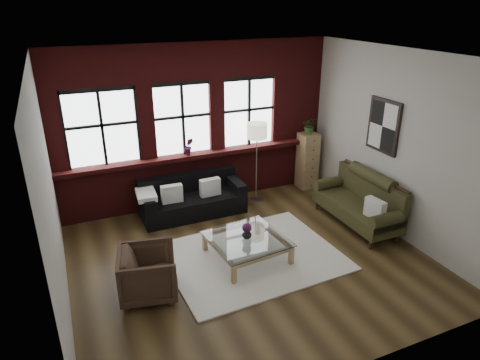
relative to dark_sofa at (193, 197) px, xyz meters
name	(u,v)px	position (x,y,z in m)	size (l,w,h in m)	color
floor	(249,259)	(0.34, -1.90, -0.36)	(5.50, 5.50, 0.00)	#3B2B15
ceiling	(251,56)	(0.34, -1.90, 2.84)	(5.50, 5.50, 0.00)	white
wall_back	(197,125)	(0.34, 0.60, 1.24)	(5.50, 5.50, 0.00)	#B8B5AB
wall_front	(356,252)	(0.34, -4.40, 1.24)	(5.50, 5.50, 0.00)	#B8B5AB
wall_left	(50,200)	(-2.41, -1.90, 1.24)	(5.00, 5.00, 0.00)	#B8B5AB
wall_right	(395,144)	(3.09, -1.90, 1.24)	(5.00, 5.00, 0.00)	#B8B5AB
brick_backwall	(198,126)	(0.34, 0.54, 1.24)	(5.50, 0.12, 3.20)	#551415
sill_ledge	(200,154)	(0.34, 0.45, 0.68)	(5.50, 0.30, 0.08)	#551415
window_left	(102,129)	(-1.46, 0.55, 1.39)	(1.38, 0.10, 1.50)	black
window_mid	(183,120)	(0.04, 0.55, 1.39)	(1.38, 0.10, 1.50)	black
window_right	(249,113)	(1.44, 0.55, 1.39)	(1.38, 0.10, 1.50)	black
wall_poster	(384,126)	(3.06, -1.60, 1.49)	(0.05, 0.74, 0.94)	black
shag_rug	(253,256)	(0.41, -1.87, -0.35)	(2.73, 2.15, 0.03)	white
dark_sofa	(193,197)	(0.00, 0.00, 0.00)	(1.99, 0.81, 0.72)	black
pillow_a	(172,194)	(-0.43, -0.10, 0.19)	(0.40, 0.14, 0.34)	silver
pillow_b	(210,187)	(0.33, -0.10, 0.19)	(0.40, 0.14, 0.34)	silver
vintage_settee	(357,200)	(2.64, -1.63, 0.14)	(0.83, 1.88, 1.00)	#2F2E16
pillow_settee	(375,209)	(2.56, -2.20, 0.25)	(0.14, 0.38, 0.34)	silver
armchair	(148,273)	(-1.34, -2.14, 0.00)	(0.77, 0.79, 0.72)	#38271C
coffee_table	(247,248)	(0.32, -1.85, -0.18)	(1.15, 1.15, 0.38)	tan
vase	(247,234)	(0.32, -1.85, 0.09)	(0.15, 0.15, 0.16)	#B2B2B2
flowers	(247,228)	(0.32, -1.85, 0.20)	(0.15, 0.15, 0.15)	#4D1A43
drawer_chest	(307,161)	(2.74, 0.25, 0.26)	(0.38, 0.38, 1.23)	tan
potted_plant_top	(310,125)	(2.74, 0.25, 1.06)	(0.33, 0.28, 0.36)	#2D5923
floor_lamp	(257,160)	(1.40, 0.05, 0.55)	(0.40, 0.40, 1.82)	#A5A5A8
sill_plant	(188,146)	(0.09, 0.42, 0.89)	(0.19, 0.15, 0.35)	#4D1A43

